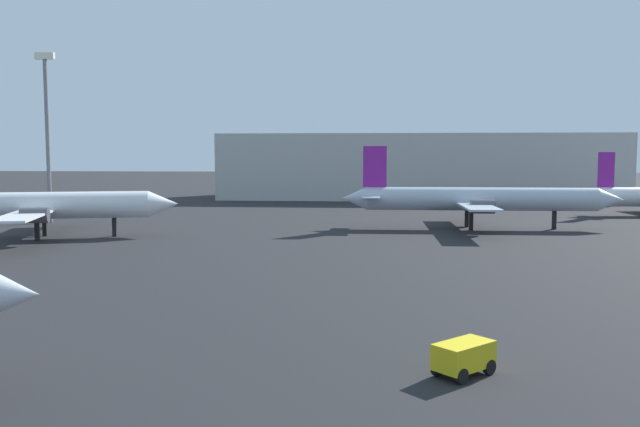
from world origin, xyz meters
TOP-DOWN VIEW (x-y plane):
  - airplane_distant at (-34.97, 57.57)m, footprint 25.18×25.39m
  - airplane_far_left at (9.61, 69.75)m, footprint 31.52×22.53m
  - baggage_cart at (1.69, 18.78)m, footprint 2.63×2.60m
  - light_mast_left at (-42.09, 72.01)m, footprint 2.40×0.50m
  - terminal_building at (5.61, 121.93)m, footprint 73.38×21.19m

SIDE VIEW (x-z plane):
  - baggage_cart at x=1.69m, z-range 0.11..1.41m
  - airplane_distant at x=-34.97m, z-range -1.36..7.94m
  - airplane_far_left at x=9.61m, z-range -1.31..8.07m
  - terminal_building at x=5.61m, z-range 0.00..12.11m
  - light_mast_left at x=-42.09m, z-range 1.27..22.00m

